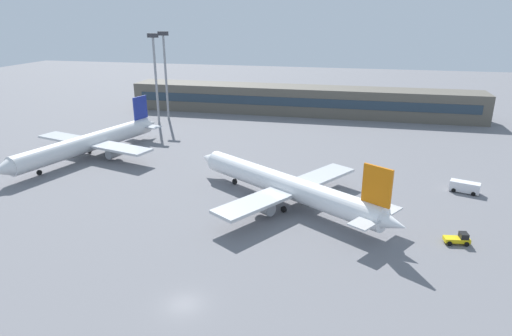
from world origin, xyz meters
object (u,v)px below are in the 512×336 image
object	(u,v)px
airplane_mid	(88,143)
service_van_white	(465,187)
floodlight_tower_east	(165,70)
airplane_near	(284,185)
baggage_tug_yellow	(458,239)
floodlight_tower_west	(155,72)

from	to	relation	value
airplane_mid	service_van_white	distance (m)	81.04
airplane_mid	floodlight_tower_east	size ratio (longest dim) A/B	1.71
airplane_near	baggage_tug_yellow	bearing A→B (deg)	-17.57
airplane_mid	floodlight_tower_west	size ratio (longest dim) A/B	1.73
airplane_near	airplane_mid	world-z (taller)	airplane_mid
airplane_mid	service_van_white	xyz separation A→B (m)	(80.94, -3.14, -2.40)
floodlight_tower_west	floodlight_tower_east	distance (m)	5.64
airplane_mid	service_van_white	world-z (taller)	airplane_mid
baggage_tug_yellow	floodlight_tower_west	distance (m)	97.81
service_van_white	floodlight_tower_west	bearing A→B (deg)	153.65
airplane_near	floodlight_tower_west	distance (m)	71.87
airplane_near	floodlight_tower_west	size ratio (longest dim) A/B	1.53
baggage_tug_yellow	service_van_white	xyz separation A→B (m)	(5.08, 21.24, 0.31)
airplane_mid	baggage_tug_yellow	distance (m)	79.73
airplane_near	airplane_mid	bearing A→B (deg)	162.04
floodlight_tower_east	baggage_tug_yellow	bearing A→B (deg)	-41.82
baggage_tug_yellow	airplane_near	bearing A→B (deg)	162.43
floodlight_tower_west	floodlight_tower_east	xyz separation A→B (m)	(0.74, 5.59, 0.17)
floodlight_tower_west	airplane_mid	bearing A→B (deg)	-91.17
airplane_near	floodlight_tower_east	xyz separation A→B (m)	(-47.10, 57.91, 11.93)
service_van_white	floodlight_tower_west	xyz separation A→B (m)	(-80.19, 39.72, 14.12)
airplane_near	baggage_tug_yellow	size ratio (longest dim) A/B	10.72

